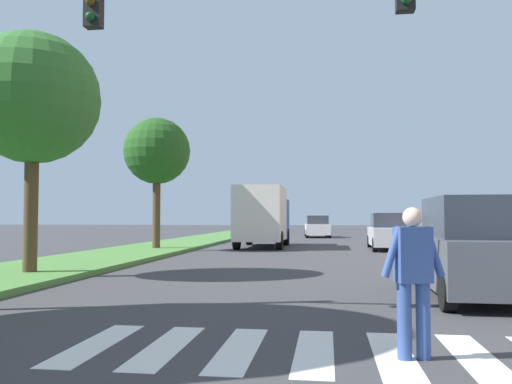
{
  "coord_description": "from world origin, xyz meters",
  "views": [
    {
      "loc": [
        0.16,
        1.45,
        1.58
      ],
      "look_at": [
        -2.35,
        19.84,
        2.47
      ],
      "focal_mm": 36.63,
      "sensor_mm": 36.0,
      "label": 1
    }
  ],
  "objects_px": {
    "tree_far": "(157,152)",
    "truck_box_delivery": "(263,216)",
    "sedan_distant": "(317,227)",
    "suv_crossing": "(474,250)",
    "sedan_midblock": "(388,233)",
    "traffic_light_gantry": "(92,47)",
    "tree_mid": "(33,99)",
    "pedestrian_performer": "(413,275)"
  },
  "relations": [
    {
      "from": "tree_mid",
      "to": "traffic_light_gantry",
      "type": "bearing_deg",
      "value": -50.71
    },
    {
      "from": "sedan_midblock",
      "to": "truck_box_delivery",
      "type": "height_order",
      "value": "truck_box_delivery"
    },
    {
      "from": "suv_crossing",
      "to": "sedan_midblock",
      "type": "bearing_deg",
      "value": 89.9
    },
    {
      "from": "tree_mid",
      "to": "sedan_distant",
      "type": "xyz_separation_m",
      "value": [
        6.96,
        27.84,
        -3.94
      ]
    },
    {
      "from": "tree_mid",
      "to": "pedestrian_performer",
      "type": "distance_m",
      "value": 11.61
    },
    {
      "from": "sedan_midblock",
      "to": "sedan_distant",
      "type": "height_order",
      "value": "sedan_midblock"
    },
    {
      "from": "sedan_midblock",
      "to": "tree_far",
      "type": "bearing_deg",
      "value": -166.91
    },
    {
      "from": "tree_far",
      "to": "traffic_light_gantry",
      "type": "bearing_deg",
      "value": -75.26
    },
    {
      "from": "sedan_distant",
      "to": "suv_crossing",
      "type": "bearing_deg",
      "value": -82.98
    },
    {
      "from": "tree_far",
      "to": "pedestrian_performer",
      "type": "height_order",
      "value": "tree_far"
    },
    {
      "from": "tree_mid",
      "to": "pedestrian_performer",
      "type": "relative_size",
      "value": 3.75
    },
    {
      "from": "tree_far",
      "to": "sedan_distant",
      "type": "xyz_separation_m",
      "value": [
        7.1,
        17.25,
        -3.84
      ]
    },
    {
      "from": "tree_far",
      "to": "suv_crossing",
      "type": "bearing_deg",
      "value": -49.19
    },
    {
      "from": "suv_crossing",
      "to": "truck_box_delivery",
      "type": "height_order",
      "value": "truck_box_delivery"
    },
    {
      "from": "tree_mid",
      "to": "traffic_light_gantry",
      "type": "relative_size",
      "value": 0.69
    },
    {
      "from": "suv_crossing",
      "to": "truck_box_delivery",
      "type": "bearing_deg",
      "value": 111.12
    },
    {
      "from": "pedestrian_performer",
      "to": "sedan_distant",
      "type": "height_order",
      "value": "pedestrian_performer"
    },
    {
      "from": "suv_crossing",
      "to": "sedan_midblock",
      "type": "distance_m",
      "value": 14.97
    },
    {
      "from": "tree_far",
      "to": "traffic_light_gantry",
      "type": "height_order",
      "value": "tree_far"
    },
    {
      "from": "truck_box_delivery",
      "to": "tree_far",
      "type": "bearing_deg",
      "value": -140.96
    },
    {
      "from": "tree_far",
      "to": "sedan_midblock",
      "type": "distance_m",
      "value": 11.71
    },
    {
      "from": "suv_crossing",
      "to": "sedan_midblock",
      "type": "xyz_separation_m",
      "value": [
        0.03,
        14.97,
        -0.12
      ]
    },
    {
      "from": "traffic_light_gantry",
      "to": "suv_crossing",
      "type": "relative_size",
      "value": 1.98
    },
    {
      "from": "tree_mid",
      "to": "sedan_midblock",
      "type": "height_order",
      "value": "tree_mid"
    },
    {
      "from": "tree_mid",
      "to": "tree_far",
      "type": "relative_size",
      "value": 1.05
    },
    {
      "from": "tree_far",
      "to": "sedan_distant",
      "type": "bearing_deg",
      "value": 67.64
    },
    {
      "from": "pedestrian_performer",
      "to": "suv_crossing",
      "type": "height_order",
      "value": "suv_crossing"
    },
    {
      "from": "pedestrian_performer",
      "to": "suv_crossing",
      "type": "relative_size",
      "value": 0.36
    },
    {
      "from": "tree_mid",
      "to": "sedan_midblock",
      "type": "distance_m",
      "value": 17.32
    },
    {
      "from": "traffic_light_gantry",
      "to": "truck_box_delivery",
      "type": "relative_size",
      "value": 1.48
    },
    {
      "from": "pedestrian_performer",
      "to": "tree_mid",
      "type": "bearing_deg",
      "value": 142.19
    },
    {
      "from": "suv_crossing",
      "to": "sedan_midblock",
      "type": "relative_size",
      "value": 1.03
    },
    {
      "from": "truck_box_delivery",
      "to": "traffic_light_gantry",
      "type": "bearing_deg",
      "value": -91.47
    },
    {
      "from": "tree_mid",
      "to": "sedan_midblock",
      "type": "relative_size",
      "value": 1.4
    },
    {
      "from": "traffic_light_gantry",
      "to": "suv_crossing",
      "type": "distance_m",
      "value": 8.08
    },
    {
      "from": "sedan_midblock",
      "to": "tree_mid",
      "type": "bearing_deg",
      "value": -129.13
    },
    {
      "from": "pedestrian_performer",
      "to": "tree_far",
      "type": "bearing_deg",
      "value": 116.97
    },
    {
      "from": "suv_crossing",
      "to": "sedan_distant",
      "type": "distance_m",
      "value": 29.94
    },
    {
      "from": "sedan_midblock",
      "to": "sedan_distant",
      "type": "bearing_deg",
      "value": 104.03
    },
    {
      "from": "tree_far",
      "to": "sedan_midblock",
      "type": "height_order",
      "value": "tree_far"
    },
    {
      "from": "tree_far",
      "to": "truck_box_delivery",
      "type": "relative_size",
      "value": 0.98
    },
    {
      "from": "tree_mid",
      "to": "sedan_distant",
      "type": "distance_m",
      "value": 28.96
    }
  ]
}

